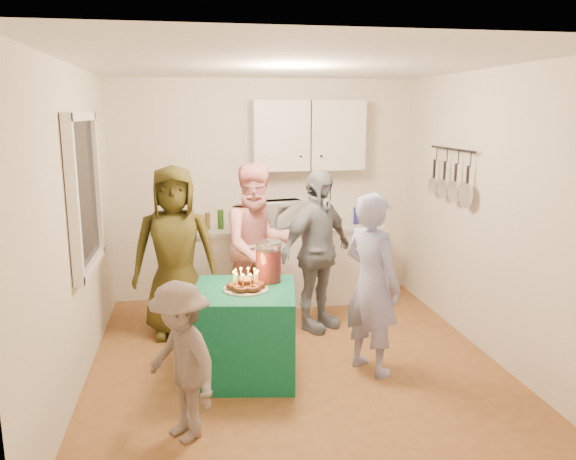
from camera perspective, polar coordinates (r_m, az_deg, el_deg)
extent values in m
plane|color=brown|center=(5.21, 0.67, -13.29)|extent=(4.00, 4.00, 0.00)
plane|color=white|center=(4.73, 0.75, 16.57)|extent=(4.00, 4.00, 0.00)
plane|color=silver|center=(6.75, -2.39, 4.09)|extent=(3.60, 3.60, 0.00)
plane|color=silver|center=(4.81, -20.86, 0.15)|extent=(4.00, 4.00, 0.00)
plane|color=silver|center=(5.42, 19.78, 1.47)|extent=(4.00, 4.00, 0.00)
cube|color=black|center=(5.06, -20.11, 3.62)|extent=(0.04, 1.00, 1.20)
cube|color=white|center=(6.66, -0.28, -3.65)|extent=(2.20, 0.58, 0.86)
cube|color=beige|center=(6.56, -0.29, 0.18)|extent=(2.24, 0.62, 0.05)
cube|color=white|center=(6.63, 2.08, 9.59)|extent=(1.30, 0.30, 0.80)
cube|color=black|center=(5.96, 16.01, 5.51)|extent=(0.12, 1.00, 0.60)
imported|color=white|center=(6.52, -0.75, 1.65)|extent=(0.59, 0.46, 0.29)
cube|color=#0E6243|center=(4.87, -4.43, -10.30)|extent=(0.98, 0.98, 0.76)
cylinder|color=#AC0D10|center=(4.89, -2.01, -3.33)|extent=(0.22, 0.22, 0.34)
imported|color=#9AA1E1|center=(4.83, 8.51, -5.45)|extent=(0.61, 0.69, 1.57)
imported|color=brown|center=(5.67, -11.41, -2.19)|extent=(0.84, 0.55, 1.72)
imported|color=pink|center=(5.77, -2.98, -1.71)|extent=(0.96, 0.82, 1.72)
imported|color=#0F1E34|center=(5.72, 2.94, -2.13)|extent=(1.03, 0.90, 1.66)
imported|color=#60524C|center=(3.96, -10.83, -13.00)|extent=(0.74, 0.83, 1.12)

